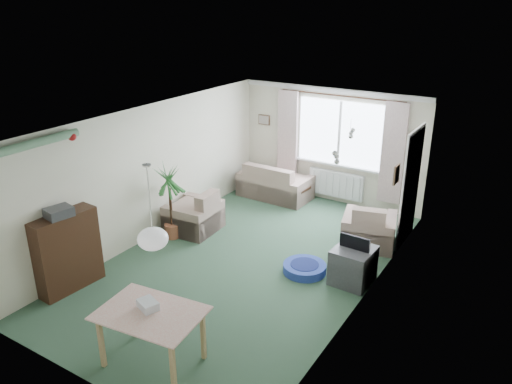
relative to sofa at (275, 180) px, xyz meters
The scene contains 25 objects.
ground 2.96m from the sofa, 69.54° to the right, with size 6.50×6.50×0.00m, color #2D4C37.
window 1.73m from the sofa, 21.38° to the left, with size 1.80×0.03×1.30m, color white.
curtain_rod 2.29m from the sofa, 18.07° to the left, with size 2.60×0.03×0.03m, color black.
curtain_left 0.97m from the sofa, 78.71° to the left, with size 0.45×0.08×2.00m, color beige.
curtain_right 2.56m from the sofa, ahead, with size 0.45×0.08×2.00m, color beige.
radiator 1.30m from the sofa, 19.74° to the left, with size 1.20×0.10×0.55m, color white.
doorway 3.12m from the sofa, 10.35° to the right, with size 0.03×0.95×2.00m, color black.
pendant_lamp 5.31m from the sofa, 76.36° to the right, with size 0.36×0.36×0.36m, color white.
tinsel_garland 5.47m from the sofa, 100.04° to the right, with size 1.60×1.60×0.12m, color #196626.
bauble_cluster_a 3.49m from the sofa, 38.50° to the right, with size 0.20×0.20×0.20m, color silver.
bauble_cluster_b 4.42m from the sofa, 49.27° to the right, with size 0.20×0.20×0.20m, color silver.
wall_picture_back 1.39m from the sofa, 140.10° to the left, with size 0.28×0.03×0.22m, color brown.
wall_picture_right 3.58m from the sofa, 27.28° to the right, with size 0.03×0.24×0.30m, color brown.
sofa is the anchor object (origin of this frame).
armchair_corner 2.72m from the sofa, 23.04° to the right, with size 0.89×0.85×0.80m, color beige.
armchair_left 2.28m from the sofa, 101.99° to the right, with size 0.89×0.84×0.79m, color #BFA590.
coffee_table 0.44m from the sofa, ahead, with size 0.78×0.44×0.35m, color black.
photo_frame 0.33m from the sofa, ahead, with size 0.12×0.02×0.16m, color brown.
bookshelf 4.83m from the sofa, 99.70° to the right, with size 0.33×0.98×1.19m, color black.
hifi_box 4.96m from the sofa, 99.15° to the right, with size 0.28×0.35×0.14m, color #38373C.
houseplant 2.76m from the sofa, 103.14° to the right, with size 0.59×0.59×1.38m, color #236121.
dining_table 5.53m from the sofa, 75.48° to the right, with size 1.10×0.73×0.69m, color tan.
gift_box 5.48m from the sofa, 76.11° to the right, with size 0.25×0.18×0.12m, color silver.
tv_cube 3.63m from the sofa, 41.26° to the right, with size 0.57×0.62×0.57m, color #39393E.
pet_bed 3.22m from the sofa, 51.89° to the right, with size 0.68×0.68×0.14m, color navy.
Camera 1 is at (3.94, -6.07, 4.11)m, focal length 35.00 mm.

